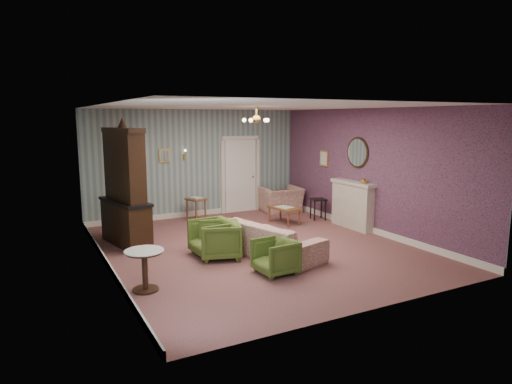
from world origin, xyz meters
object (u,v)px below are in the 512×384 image
side_table_black (318,209)px  pedestal_table (145,270)px  dresser (124,184)px  sofa_chintz (269,233)px  olive_chair_b (219,238)px  olive_chair_a (275,255)px  wingback_chair (281,196)px  olive_chair_c (212,236)px  coffee_table (284,215)px  fireplace (352,205)px

side_table_black → pedestal_table: bearing=-151.9°
dresser → sofa_chintz: bearing=-53.7°
olive_chair_b → pedestal_table: (-1.69, -1.00, -0.06)m
olive_chair_a → sofa_chintz: (0.44, 0.99, 0.11)m
side_table_black → pedestal_table: (-5.29, -2.82, 0.05)m
wingback_chair → pedestal_table: size_ratio=1.64×
wingback_chair → side_table_black: (0.34, -1.32, -0.19)m
olive_chair_a → wingback_chair: (2.76, 4.41, 0.14)m
wingback_chair → side_table_black: bearing=110.7°
olive_chair_b → wingback_chair: (3.27, 3.15, 0.09)m
sofa_chintz → dresser: size_ratio=0.87×
olive_chair_c → side_table_black: (3.66, 1.58, -0.11)m
olive_chair_b → olive_chair_c: bearing=-150.0°
olive_chair_a → olive_chair_c: (-0.56, 1.50, 0.05)m
olive_chair_a → side_table_black: (3.10, 3.09, -0.05)m
olive_chair_c → coffee_table: olive_chair_c is taller
side_table_black → wingback_chair: bearing=104.5°
olive_chair_c → side_table_black: size_ratio=1.38×
olive_chair_c → wingback_chair: wingback_chair is taller
olive_chair_c → dresser: bearing=-142.1°
olive_chair_a → fireplace: size_ratio=0.48×
olive_chair_c → dresser: 2.26m
coffee_table → side_table_black: 1.03m
sofa_chintz → fireplace: 3.05m
coffee_table → pedestal_table: pedestal_table is taller
fireplace → olive_chair_b: bearing=-169.6°
olive_chair_c → coffee_table: (2.63, 1.61, -0.17)m
sofa_chintz → coffee_table: size_ratio=2.66×
fireplace → coffee_table: bearing=137.5°
pedestal_table → fireplace: bearing=17.2°
side_table_black → fireplace: bearing=-79.1°
fireplace → coffee_table: size_ratio=1.64×
fireplace → pedestal_table: 5.77m
olive_chair_c → sofa_chintz: (1.00, -0.52, 0.05)m
olive_chair_a → sofa_chintz: sofa_chintz is taller
olive_chair_a → dresser: dresser is taller
fireplace → pedestal_table: fireplace is taller
olive_chair_c → dresser: (-1.33, 1.57, 0.92)m
coffee_table → side_table_black: size_ratio=1.51×
sofa_chintz → coffee_table: 2.69m
olive_chair_a → side_table_black: size_ratio=1.18×
sofa_chintz → wingback_chair: size_ratio=2.08×
wingback_chair → coffee_table: 1.49m
olive_chair_c → wingback_chair: size_ratio=0.71×
wingback_chair → dresser: dresser is taller
olive_chair_c → dresser: dresser is taller
olive_chair_a → olive_chair_c: 1.61m
wingback_chair → fireplace: fireplace is taller
wingback_chair → coffee_table: (-0.69, -1.30, -0.26)m
coffee_table → wingback_chair: bearing=62.2°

